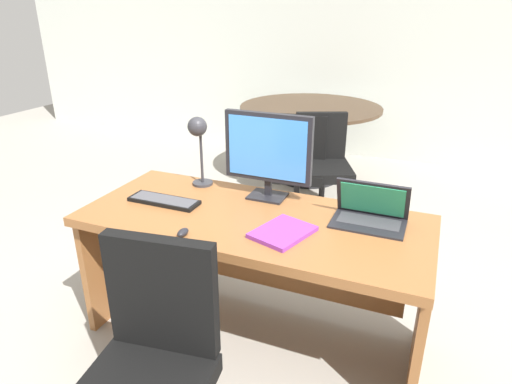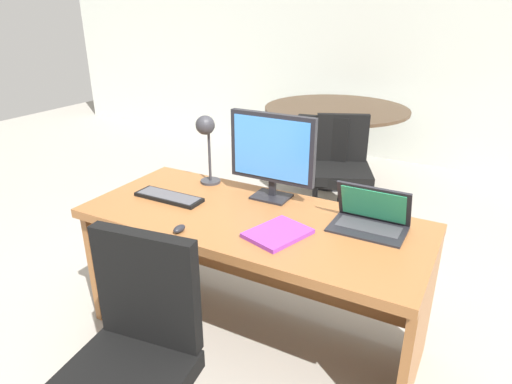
{
  "view_description": "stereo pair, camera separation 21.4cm",
  "coord_description": "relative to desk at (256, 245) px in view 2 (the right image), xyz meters",
  "views": [
    {
      "loc": [
        0.8,
        -1.87,
        1.72
      ],
      "look_at": [
        0.0,
        0.04,
        0.86
      ],
      "focal_mm": 31.37,
      "sensor_mm": 36.0,
      "label": 1
    },
    {
      "loc": [
        0.99,
        -1.78,
        1.72
      ],
      "look_at": [
        0.0,
        0.04,
        0.86
      ],
      "focal_mm": 31.37,
      "sensor_mm": 36.0,
      "label": 2
    }
  ],
  "objects": [
    {
      "name": "meeting_table",
      "position": [
        -0.43,
        2.46,
        0.05
      ],
      "size": [
        1.43,
        1.43,
        0.78
      ],
      "color": "black",
      "rests_on": "ground"
    },
    {
      "name": "keyboard",
      "position": [
        -0.51,
        -0.07,
        0.2
      ],
      "size": [
        0.39,
        0.13,
        0.02
      ],
      "color": "black",
      "rests_on": "desk"
    },
    {
      "name": "office_chair",
      "position": [
        -0.06,
        -0.9,
        -0.16
      ],
      "size": [
        0.56,
        0.56,
        0.95
      ],
      "color": "black",
      "rests_on": "ground"
    },
    {
      "name": "desk_lamp",
      "position": [
        -0.45,
        0.22,
        0.49
      ],
      "size": [
        0.12,
        0.14,
        0.41
      ],
      "color": "#2D2D33",
      "rests_on": "desk"
    },
    {
      "name": "book",
      "position": [
        0.2,
        -0.16,
        0.2
      ],
      "size": [
        0.29,
        0.33,
        0.02
      ],
      "color": "purple",
      "rests_on": "desk"
    },
    {
      "name": "laptop",
      "position": [
        0.55,
        0.13,
        0.25
      ],
      "size": [
        0.35,
        0.23,
        0.21
      ],
      "color": "black",
      "rests_on": "desk"
    },
    {
      "name": "ground",
      "position": [
        0.0,
        1.46,
        -0.55
      ],
      "size": [
        12.0,
        12.0,
        0.0
      ],
      "primitive_type": "plane",
      "color": "gray"
    },
    {
      "name": "meeting_chair_near",
      "position": [
        -0.07,
        1.64,
        -0.18
      ],
      "size": [
        0.61,
        0.62,
        0.88
      ],
      "color": "black",
      "rests_on": "ground"
    },
    {
      "name": "mouse",
      "position": [
        -0.22,
        -0.35,
        0.2
      ],
      "size": [
        0.04,
        0.07,
        0.03
      ],
      "color": "black",
      "rests_on": "desk"
    },
    {
      "name": "back_wall",
      "position": [
        0.0,
        3.51,
        0.85
      ],
      "size": [
        10.0,
        0.1,
        2.8
      ],
      "primitive_type": "cube",
      "color": "silver",
      "rests_on": "ground"
    },
    {
      "name": "meeting_chair_far",
      "position": [
        -0.27,
        1.58,
        -0.2
      ],
      "size": [
        0.56,
        0.56,
        0.85
      ],
      "color": "black",
      "rests_on": "ground"
    },
    {
      "name": "monitor",
      "position": [
        -0.02,
        0.22,
        0.46
      ],
      "size": [
        0.49,
        0.16,
        0.47
      ],
      "color": "black",
      "rests_on": "desk"
    },
    {
      "name": "desk",
      "position": [
        0.0,
        0.0,
        0.0
      ],
      "size": [
        1.75,
        0.76,
        0.74
      ],
      "color": "brown",
      "rests_on": "ground"
    }
  ]
}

